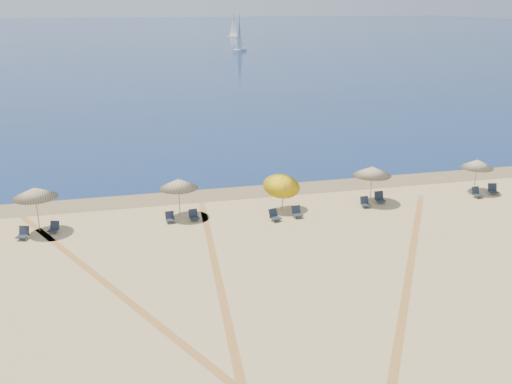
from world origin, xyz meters
TOP-DOWN VIEW (x-y plane):
  - ocean at (0.00, 225.00)m, footprint 500.00×500.00m
  - wet_sand at (0.00, 24.00)m, footprint 500.00×500.00m
  - umbrella_1 at (-12.04, 20.04)m, footprint 2.33×2.33m
  - umbrella_2 at (-4.41, 20.50)m, footprint 2.21×2.21m
  - umbrella_3 at (1.59, 20.08)m, footprint 2.18×2.22m
  - umbrella_4 at (7.33, 20.17)m, footprint 2.35×2.35m
  - umbrella_5 at (14.76, 20.43)m, footprint 2.08×2.08m
  - chair_2 at (-12.75, 19.22)m, footprint 0.70×0.76m
  - chair_3 at (-11.27, 19.72)m, footprint 0.68×0.73m
  - chair_4 at (-5.05, 19.76)m, footprint 0.52×0.60m
  - chair_5 at (-3.71, 19.73)m, footprint 0.58×0.66m
  - chair_6 at (0.75, 18.63)m, footprint 0.72×0.78m
  - chair_7 at (2.14, 18.83)m, footprint 0.59×0.67m
  - chair_8 at (6.66, 19.47)m, footprint 0.51×0.60m
  - chair_9 at (7.86, 20.00)m, footprint 0.60×0.69m
  - chair_10 at (14.29, 19.47)m, footprint 0.60×0.68m
  - chair_11 at (15.67, 19.75)m, footprint 0.70×0.77m
  - sailboat_0 at (31.00, 180.88)m, footprint 3.35×5.51m
  - sailboat_1 at (21.74, 127.27)m, footprint 4.31×5.77m
  - tire_tracks at (-2.76, 9.32)m, footprint 49.84×42.57m

SIDE VIEW (x-z plane):
  - tire_tracks at x=-2.76m, z-range 0.00..0.00m
  - wet_sand at x=0.00m, z-range 0.00..0.00m
  - ocean at x=0.00m, z-range 0.01..0.01m
  - chair_4 at x=-5.05m, z-range -0.04..0.55m
  - chair_3 at x=-11.27m, z-range -0.04..0.57m
  - chair_5 at x=-3.71m, z-range -0.04..0.58m
  - chair_8 at x=6.66m, z-range -0.04..0.58m
  - chair_7 at x=2.14m, z-range -0.04..0.60m
  - chair_10 at x=14.29m, z-range -0.04..0.60m
  - chair_2 at x=-12.75m, z-range -0.04..0.61m
  - chair_6 at x=0.75m, z-range -0.04..0.61m
  - chair_11 at x=15.67m, z-range -0.04..0.63m
  - chair_9 at x=7.86m, z-range -0.04..0.63m
  - umbrella_3 at x=1.59m, z-range 0.51..2.95m
  - umbrella_5 at x=14.76m, z-range 0.78..3.02m
  - umbrella_2 at x=-4.41m, z-range 0.83..3.16m
  - umbrella_4 at x=7.33m, z-range 0.83..3.19m
  - umbrella_1 at x=-12.04m, z-range 0.94..3.50m
  - sailboat_0 at x=31.00m, z-range -1.59..6.45m
  - sailboat_1 at x=21.74m, z-range -1.72..6.99m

